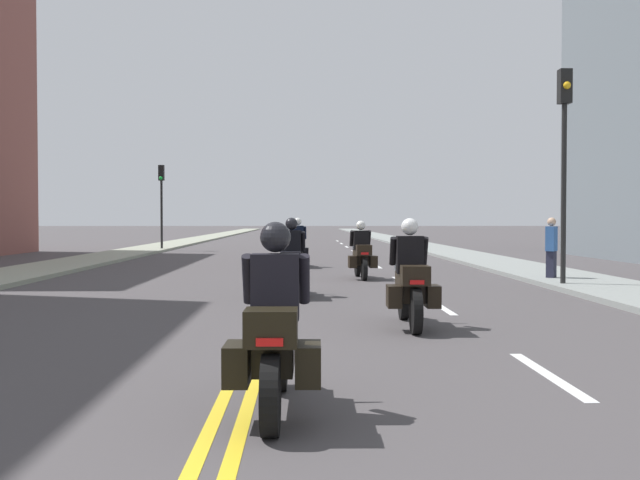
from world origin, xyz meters
TOP-DOWN VIEW (x-y plane):
  - ground_plane at (0.00, 48.00)m, footprint 264.00×264.00m
  - sidewalk_left at (-7.60, 48.00)m, footprint 2.52×144.00m
  - sidewalk_right at (7.60, 48.00)m, footprint 2.52×144.00m
  - centreline_yellow_inner at (-0.12, 48.00)m, footprint 0.12×132.00m
  - centreline_yellow_outer at (0.12, 48.00)m, footprint 0.12×132.00m
  - lane_dashes_white at (3.17, 29.00)m, footprint 0.14×56.40m
  - motorcycle_0 at (0.37, 6.49)m, footprint 0.77×2.12m
  - motorcycle_1 at (2.21, 11.42)m, footprint 0.77×2.25m
  - motorcycle_2 at (0.36, 15.95)m, footprint 0.77×2.21m
  - motorcycle_3 at (2.19, 20.57)m, footprint 0.78×2.09m
  - motorcycle_4 at (0.42, 25.58)m, footprint 0.78×2.31m
  - traffic_light_near at (6.74, 17.68)m, footprint 0.28×0.38m
  - traffic_light_far at (-6.74, 39.02)m, footprint 0.28×0.38m
  - pedestrian_2 at (7.03, 19.39)m, footprint 0.38×0.42m

SIDE VIEW (x-z plane):
  - ground_plane at x=0.00m, z-range 0.00..0.00m
  - centreline_yellow_inner at x=-0.12m, z-range 0.00..0.01m
  - centreline_yellow_outer at x=0.12m, z-range 0.00..0.01m
  - lane_dashes_white at x=3.17m, z-range 0.00..0.01m
  - sidewalk_left at x=-7.60m, z-range 0.00..0.12m
  - sidewalk_right at x=7.60m, z-range 0.00..0.12m
  - motorcycle_0 at x=0.37m, z-range -0.16..1.45m
  - motorcycle_3 at x=2.19m, z-range -0.14..1.45m
  - motorcycle_1 at x=2.21m, z-range -0.16..1.49m
  - motorcycle_2 at x=0.36m, z-range -0.15..1.52m
  - motorcycle_4 at x=0.42m, z-range -0.15..1.53m
  - pedestrian_2 at x=7.03m, z-range 0.03..1.70m
  - traffic_light_far at x=-6.74m, z-range 0.85..5.28m
  - traffic_light_near at x=6.74m, z-range 0.95..6.09m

